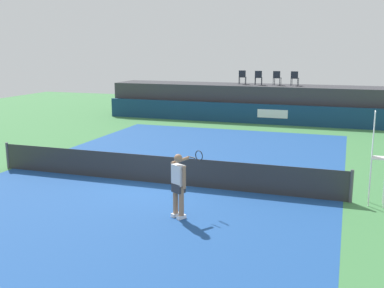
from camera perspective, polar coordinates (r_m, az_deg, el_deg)
ground_plane at (r=18.51m, az=-0.58°, el=-2.32°), size 48.00×48.00×0.00m
court_inner at (r=15.81m, az=-4.19°, el=-4.82°), size 12.00×22.00×0.00m
sponsor_wall at (r=28.35m, az=6.48°, el=3.79°), size 18.00×0.22×1.20m
spectator_platform at (r=30.03m, az=7.23°, el=5.18°), size 18.00×2.80×2.20m
spectator_chair_far_left at (r=30.15m, az=6.24°, el=8.27°), size 0.48×0.48×0.89m
spectator_chair_left at (r=29.77m, az=8.20°, el=8.18°), size 0.48×0.48×0.89m
spectator_chair_center at (r=29.64m, az=10.44°, el=8.09°), size 0.47×0.47×0.89m
spectator_chair_right at (r=29.51m, az=12.55°, el=7.99°), size 0.47×0.47×0.89m
umpire_chair at (r=14.27m, az=21.73°, el=-0.90°), size 0.45×0.45×2.76m
tennis_net at (r=15.68m, az=-4.21°, el=-3.17°), size 12.40×0.02×0.95m
net_post_near at (r=18.92m, az=-21.79°, el=-1.32°), size 0.10×0.10×1.00m
net_post_far at (r=14.51m, az=19.06°, el=-4.94°), size 0.10×0.10×1.00m
tennis_player at (r=12.41m, az=-1.61°, el=-4.87°), size 0.67×1.26×1.77m
tennis_ball at (r=15.51m, az=3.94°, el=-5.01°), size 0.07×0.07×0.07m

